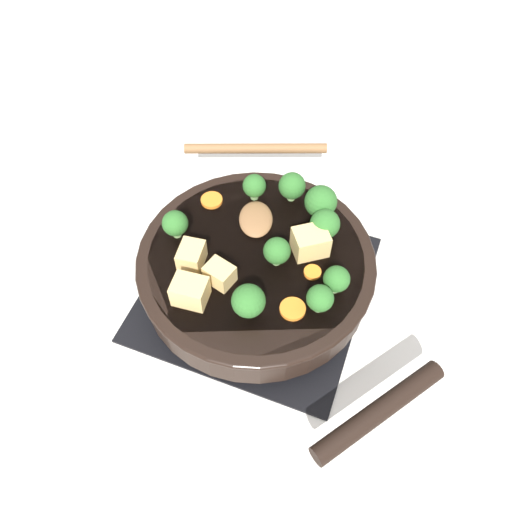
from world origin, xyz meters
TOP-DOWN VIEW (x-y plane):
  - ground_plane at (0.00, 0.00)m, footprint 2.40×2.40m
  - front_burner_grate at (0.00, 0.00)m, footprint 0.31×0.31m
  - skillet_pan at (-0.00, 0.00)m, footprint 0.43×0.39m
  - wooden_spoon at (0.05, -0.13)m, footprint 0.22×0.23m
  - tofu_cube_center_large at (0.03, 0.05)m, footprint 0.04×0.04m
  - tofu_cube_near_handle at (0.08, 0.04)m, footprint 0.04×0.04m
  - tofu_cube_east_chunk at (-0.07, -0.04)m, footprint 0.06×0.06m
  - tofu_cube_west_chunk at (0.05, 0.09)m, footprint 0.05×0.04m
  - broccoli_floret_near_spoon at (-0.11, 0.01)m, footprint 0.03×0.03m
  - broccoli_floret_center_top at (-0.08, -0.07)m, footprint 0.04×0.04m
  - broccoli_floret_east_rim at (-0.06, -0.10)m, footprint 0.05×0.05m
  - broccoli_floret_west_rim at (0.12, 0.01)m, footprint 0.04×0.04m
  - broccoli_floret_north_edge at (0.04, -0.10)m, footprint 0.03×0.03m
  - broccoli_floret_south_cluster at (-0.01, -0.12)m, footprint 0.04×0.04m
  - broccoli_floret_mid_floret at (-0.10, 0.05)m, footprint 0.03×0.03m
  - broccoli_floret_small_inner at (-0.02, 0.09)m, footprint 0.04×0.04m
  - broccoli_floret_tall_stem at (-0.03, -0.00)m, footprint 0.04×0.04m
  - carrot_slice_orange_thin at (-0.08, -0.00)m, footprint 0.02×0.02m
  - carrot_slice_near_center at (-0.07, 0.06)m, footprint 0.03×0.03m
  - carrot_slice_edge_slice at (0.10, -0.07)m, footprint 0.03×0.03m

SIDE VIEW (x-z plane):
  - ground_plane at x=0.00m, z-range 0.00..0.00m
  - front_burner_grate at x=0.00m, z-range 0.00..0.03m
  - skillet_pan at x=0.00m, z-range 0.03..0.08m
  - carrot_slice_orange_thin at x=-0.08m, z-range 0.08..0.09m
  - carrot_slice_near_center at x=-0.07m, z-range 0.08..0.09m
  - carrot_slice_edge_slice at x=0.10m, z-range 0.08..0.09m
  - wooden_spoon at x=0.05m, z-range 0.08..0.10m
  - tofu_cube_center_large at x=0.03m, z-range 0.08..0.11m
  - tofu_cube_near_handle at x=0.08m, z-range 0.08..0.11m
  - tofu_cube_west_chunk at x=0.05m, z-range 0.08..0.11m
  - tofu_cube_east_chunk at x=-0.07m, z-range 0.08..0.12m
  - broccoli_floret_north_edge at x=0.04m, z-range 0.08..0.13m
  - broccoli_floret_near_spoon at x=-0.11m, z-range 0.08..0.13m
  - broccoli_floret_mid_floret at x=-0.10m, z-range 0.08..0.13m
  - broccoli_floret_west_rim at x=0.12m, z-range 0.08..0.13m
  - broccoli_floret_tall_stem at x=-0.03m, z-range 0.08..0.13m
  - broccoli_floret_south_cluster at x=-0.01m, z-range 0.08..0.13m
  - broccoli_floret_center_top at x=-0.08m, z-range 0.08..0.13m
  - broccoli_floret_small_inner at x=-0.02m, z-range 0.08..0.13m
  - broccoli_floret_east_rim at x=-0.06m, z-range 0.08..0.14m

